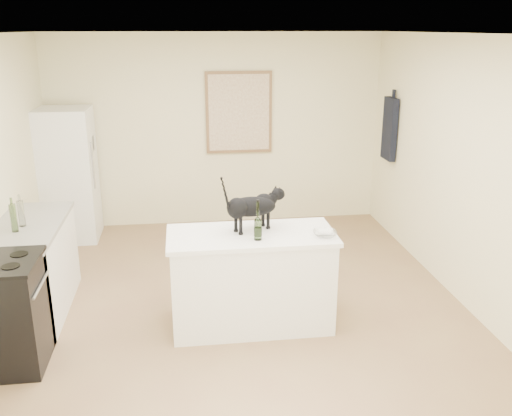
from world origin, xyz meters
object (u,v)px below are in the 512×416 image
Objects in this scene: stove at (5,315)px; fridge at (68,175)px; black_cat at (251,209)px; wine_bottle at (258,222)px; glass_bowl at (325,234)px.

fridge is (0.00, 2.95, 0.40)m from stove.
fridge is 3.23m from black_cat.
wine_bottle is at bearing 6.55° from stove.
black_cat is 2.80× the size of glass_bowl.
stove is 2.21m from black_cat.
wine_bottle is at bearing -107.45° from black_cat.
black_cat is at bearing 13.01° from stove.
stove is at bearing -175.07° from glass_bowl.
black_cat reaches higher than glass_bowl.
fridge reaches higher than stove.
black_cat reaches higher than stove.
black_cat is at bearing 96.88° from wine_bottle.
wine_bottle reaches higher than stove.
black_cat is at bearing 158.46° from glass_bowl.
wine_bottle is (0.03, -0.24, -0.04)m from black_cat.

